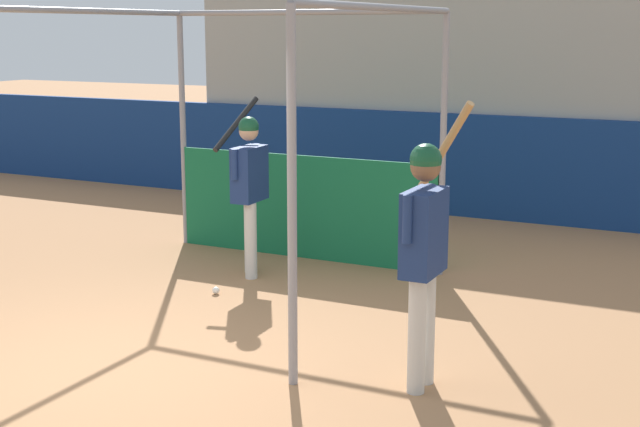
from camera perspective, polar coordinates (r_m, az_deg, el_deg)
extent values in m
plane|color=#A8754C|center=(7.21, -14.56, -9.92)|extent=(60.00, 60.00, 0.00)
cube|color=navy|center=(12.96, 5.83, 3.30)|extent=(24.00, 0.12, 1.45)
cube|color=#9E9E99|center=(14.42, 8.23, 7.40)|extent=(7.05, 3.20, 3.10)
cube|color=maroon|center=(14.45, -3.79, 7.30)|extent=(0.45, 0.40, 0.10)
cube|color=maroon|center=(14.59, -3.45, 8.25)|extent=(0.45, 0.06, 0.40)
cube|color=maroon|center=(14.19, -1.85, 7.24)|extent=(0.45, 0.40, 0.10)
cube|color=maroon|center=(14.33, -1.52, 8.21)|extent=(0.45, 0.06, 0.40)
cube|color=maroon|center=(13.94, 0.16, 7.16)|extent=(0.45, 0.40, 0.10)
cube|color=maroon|center=(14.08, 0.48, 8.15)|extent=(0.45, 0.06, 0.40)
cube|color=maroon|center=(13.70, 2.24, 7.07)|extent=(0.45, 0.40, 0.10)
cube|color=maroon|center=(13.85, 2.55, 8.08)|extent=(0.45, 0.06, 0.40)
cube|color=maroon|center=(13.49, 4.39, 6.97)|extent=(0.45, 0.40, 0.10)
cube|color=maroon|center=(13.64, 4.69, 7.99)|extent=(0.45, 0.06, 0.40)
cube|color=maroon|center=(13.30, 6.60, 6.86)|extent=(0.45, 0.40, 0.10)
cube|color=maroon|center=(13.45, 6.89, 7.89)|extent=(0.45, 0.06, 0.40)
cube|color=maroon|center=(13.12, 8.88, 6.73)|extent=(0.45, 0.40, 0.10)
cube|color=maroon|center=(13.28, 9.14, 7.78)|extent=(0.45, 0.06, 0.40)
cube|color=maroon|center=(12.97, 11.21, 6.59)|extent=(0.45, 0.40, 0.10)
cube|color=maroon|center=(13.12, 11.46, 7.65)|extent=(0.45, 0.06, 0.40)
cube|color=maroon|center=(12.84, 13.59, 6.44)|extent=(0.45, 0.40, 0.10)
cube|color=maroon|center=(12.99, 13.82, 7.51)|extent=(0.45, 0.06, 0.40)
cube|color=maroon|center=(12.73, 16.01, 6.27)|extent=(0.45, 0.40, 0.10)
cube|color=maroon|center=(12.89, 16.22, 7.35)|extent=(0.45, 0.06, 0.40)
cube|color=maroon|center=(12.64, 18.48, 6.08)|extent=(0.45, 0.40, 0.10)
cube|color=maroon|center=(12.80, 18.66, 7.17)|extent=(0.45, 0.06, 0.40)
cube|color=maroon|center=(15.13, -2.28, 9.03)|extent=(0.45, 0.40, 0.10)
cube|color=maroon|center=(15.27, -1.96, 9.93)|extent=(0.45, 0.06, 0.40)
cube|color=maroon|center=(14.87, -0.39, 9.00)|extent=(0.45, 0.40, 0.10)
cube|color=maroon|center=(15.02, -0.08, 9.90)|extent=(0.45, 0.06, 0.40)
cube|color=maroon|center=(14.63, 1.55, 8.95)|extent=(0.45, 0.40, 0.10)
cube|color=maroon|center=(14.79, 1.86, 9.87)|extent=(0.45, 0.06, 0.40)
cube|color=maroon|center=(14.41, 3.56, 8.88)|extent=(0.45, 0.40, 0.10)
cube|color=maroon|center=(14.57, 3.85, 9.82)|extent=(0.45, 0.06, 0.40)
cube|color=maroon|center=(14.21, 5.63, 8.81)|extent=(0.45, 0.40, 0.10)
cube|color=maroon|center=(14.37, 5.91, 9.75)|extent=(0.45, 0.06, 0.40)
cube|color=maroon|center=(14.02, 7.76, 8.72)|extent=(0.45, 0.40, 0.10)
cube|color=maroon|center=(14.18, 8.02, 9.68)|extent=(0.45, 0.06, 0.40)
cube|color=maroon|center=(13.86, 9.94, 8.62)|extent=(0.45, 0.40, 0.10)
cube|color=maroon|center=(14.02, 10.18, 9.59)|extent=(0.45, 0.06, 0.40)
cube|color=maroon|center=(13.71, 12.17, 8.50)|extent=(0.45, 0.40, 0.10)
cube|color=maroon|center=(13.88, 12.39, 9.48)|extent=(0.45, 0.06, 0.40)
cube|color=maroon|center=(13.59, 14.43, 8.37)|extent=(0.45, 0.40, 0.10)
cube|color=maroon|center=(13.75, 14.64, 9.35)|extent=(0.45, 0.06, 0.40)
cube|color=maroon|center=(13.48, 16.74, 8.22)|extent=(0.45, 0.40, 0.10)
cube|color=maroon|center=(13.65, 16.93, 9.21)|extent=(0.45, 0.06, 0.40)
cube|color=maroon|center=(13.40, 19.08, 8.05)|extent=(0.45, 0.40, 0.10)
cube|color=maroon|center=(13.57, 19.24, 9.06)|extent=(0.45, 0.06, 0.40)
cube|color=maroon|center=(15.82, -0.88, 10.61)|extent=(0.45, 0.40, 0.10)
cube|color=maroon|center=(15.98, -0.59, 11.45)|extent=(0.45, 0.06, 0.40)
cube|color=maroon|center=(15.58, 0.95, 10.59)|extent=(0.45, 0.40, 0.10)
cube|color=maroon|center=(15.74, 1.24, 11.44)|extent=(0.45, 0.06, 0.40)
cube|color=maroon|center=(15.35, 2.84, 10.56)|extent=(0.45, 0.40, 0.10)
cube|color=maroon|center=(15.51, 3.11, 11.42)|extent=(0.45, 0.06, 0.40)
cube|color=maroon|center=(15.14, 4.78, 10.52)|extent=(0.45, 0.40, 0.10)
cube|color=maroon|center=(15.30, 5.05, 11.39)|extent=(0.45, 0.06, 0.40)
cube|color=maroon|center=(14.94, 6.77, 10.46)|extent=(0.45, 0.40, 0.10)
cube|color=maroon|center=(15.11, 7.03, 11.34)|extent=(0.45, 0.06, 0.40)
cube|color=maroon|center=(14.77, 8.81, 10.39)|extent=(0.45, 0.40, 0.10)
cube|color=maroon|center=(14.94, 9.06, 11.28)|extent=(0.45, 0.06, 0.40)
cube|color=maroon|center=(14.61, 10.90, 10.31)|extent=(0.45, 0.40, 0.10)
cube|color=maroon|center=(14.78, 11.13, 11.21)|extent=(0.45, 0.06, 0.40)
cube|color=maroon|center=(14.47, 13.03, 10.21)|extent=(0.45, 0.40, 0.10)
cube|color=maroon|center=(14.65, 13.24, 11.11)|extent=(0.45, 0.06, 0.40)
cube|color=maroon|center=(14.36, 15.20, 10.09)|extent=(0.45, 0.40, 0.10)
cube|color=maroon|center=(14.53, 15.39, 11.00)|extent=(0.45, 0.06, 0.40)
cube|color=maroon|center=(14.26, 17.40, 9.96)|extent=(0.45, 0.40, 0.10)
cube|color=maroon|center=(14.43, 17.57, 10.88)|extent=(0.45, 0.06, 0.40)
cube|color=maroon|center=(14.18, 19.62, 9.81)|extent=(0.45, 0.40, 0.10)
cube|color=maroon|center=(14.36, 19.77, 10.73)|extent=(0.45, 0.06, 0.40)
cube|color=maroon|center=(16.53, 0.40, 12.05)|extent=(0.45, 0.40, 0.10)
cube|color=maroon|center=(16.70, 0.68, 12.83)|extent=(0.45, 0.06, 0.40)
cube|color=maroon|center=(16.30, 2.18, 12.04)|extent=(0.45, 0.40, 0.10)
cube|color=maroon|center=(16.47, 2.45, 12.84)|extent=(0.45, 0.06, 0.40)
cube|color=maroon|center=(16.08, 4.01, 12.03)|extent=(0.45, 0.40, 0.10)
cube|color=maroon|center=(16.25, 4.27, 12.83)|extent=(0.45, 0.06, 0.40)
cube|color=maroon|center=(15.88, 5.89, 12.00)|extent=(0.45, 0.40, 0.10)
cube|color=maroon|center=(16.05, 6.14, 12.81)|extent=(0.45, 0.06, 0.40)
cube|color=maroon|center=(15.70, 7.81, 11.96)|extent=(0.45, 0.40, 0.10)
cube|color=maroon|center=(15.87, 8.05, 12.78)|extent=(0.45, 0.06, 0.40)
cube|color=maroon|center=(15.53, 9.78, 11.90)|extent=(0.45, 0.40, 0.10)
cube|color=maroon|center=(15.70, 10.00, 12.73)|extent=(0.45, 0.06, 0.40)
cube|color=maroon|center=(15.38, 11.78, 11.83)|extent=(0.45, 0.40, 0.10)
cube|color=maroon|center=(15.56, 11.99, 12.66)|extent=(0.45, 0.06, 0.40)
cube|color=maroon|center=(15.25, 13.82, 11.74)|extent=(0.45, 0.40, 0.10)
cube|color=maroon|center=(15.43, 14.01, 12.58)|extent=(0.45, 0.06, 0.40)
cube|color=maroon|center=(15.14, 15.89, 11.64)|extent=(0.45, 0.40, 0.10)
cube|color=maroon|center=(15.32, 16.07, 12.48)|extent=(0.45, 0.06, 0.40)
cube|color=maroon|center=(15.04, 17.99, 11.52)|extent=(0.45, 0.40, 0.10)
cube|color=maroon|center=(15.23, 18.15, 12.37)|extent=(0.45, 0.06, 0.40)
cylinder|color=gray|center=(6.42, -1.80, 0.78)|extent=(0.07, 0.07, 2.79)
cylinder|color=gray|center=(11.00, -8.76, 5.25)|extent=(0.07, 0.07, 2.79)
cylinder|color=gray|center=(9.50, 7.88, 4.27)|extent=(0.07, 0.07, 2.79)
cylinder|color=gray|center=(9.59, -14.96, 12.42)|extent=(0.06, 3.39, 0.06)
cylinder|color=gray|center=(7.84, 4.12, 13.01)|extent=(0.06, 3.39, 0.06)
cylinder|color=gray|center=(10.07, -1.07, 12.76)|extent=(3.31, 0.06, 0.06)
cube|color=#14663D|center=(10.25, -1.08, 0.42)|extent=(3.24, 0.03, 1.20)
cylinder|color=silver|center=(9.46, -4.45, -1.76)|extent=(0.14, 0.14, 0.82)
cylinder|color=silver|center=(9.70, -4.49, -1.42)|extent=(0.14, 0.14, 0.82)
cube|color=navy|center=(9.45, -4.54, 2.55)|extent=(0.24, 0.48, 0.58)
sphere|color=tan|center=(9.38, -4.58, 5.28)|extent=(0.20, 0.20, 0.20)
sphere|color=#144C2D|center=(9.38, -4.59, 5.56)|extent=(0.22, 0.22, 0.22)
cylinder|color=navy|center=(9.23, -5.49, 3.14)|extent=(0.07, 0.07, 0.32)
cylinder|color=navy|center=(9.66, -4.07, 3.54)|extent=(0.07, 0.07, 0.32)
cylinder|color=black|center=(9.76, -5.39, 5.74)|extent=(0.16, 0.75, 0.55)
sphere|color=black|center=(9.57, -3.70, 4.13)|extent=(0.08, 0.08, 0.08)
cylinder|color=silver|center=(6.54, 6.21, -7.78)|extent=(0.13, 0.13, 0.87)
cylinder|color=silver|center=(6.73, 6.82, -7.23)|extent=(0.13, 0.13, 0.87)
cube|color=navy|center=(6.43, 6.67, -1.21)|extent=(0.22, 0.46, 0.62)
sphere|color=brown|center=(6.34, 6.78, 3.02)|extent=(0.22, 0.22, 0.22)
sphere|color=#144C2D|center=(6.33, 6.79, 3.45)|extent=(0.23, 0.23, 0.23)
cylinder|color=navy|center=(6.19, 5.61, -0.37)|extent=(0.07, 0.07, 0.34)
cylinder|color=navy|center=(6.64, 7.07, 0.42)|extent=(0.07, 0.07, 0.34)
cylinder|color=#AD7F4C|center=(6.67, 7.89, 4.05)|extent=(0.53, 0.29, 0.76)
sphere|color=#AD7F4C|center=(6.55, 6.29, 0.74)|extent=(0.08, 0.08, 0.08)
sphere|color=white|center=(9.03, -6.68, -4.92)|extent=(0.07, 0.07, 0.07)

